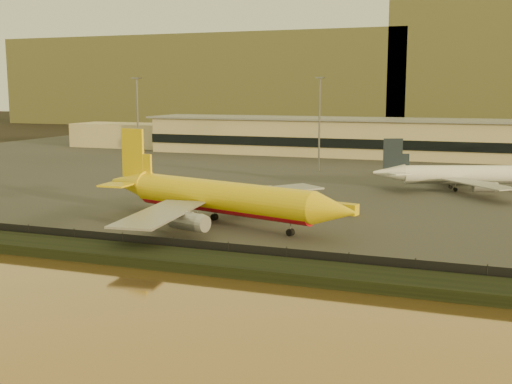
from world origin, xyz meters
TOP-DOWN VIEW (x-y plane):
  - ground at (0.00, 0.00)m, footprint 900.00×900.00m
  - embankment at (0.00, -17.00)m, footprint 320.00×7.00m
  - tarmac at (0.00, 95.00)m, footprint 320.00×220.00m
  - perimeter_fence at (0.00, -13.00)m, footprint 300.00×0.05m
  - terminal_building at (-14.52, 125.55)m, footprint 202.00×25.00m
  - apron_light_masts at (15.00, 75.00)m, footprint 152.20×12.20m
  - distant_hills at (-20.74, 340.00)m, footprint 470.00×160.00m
  - dhl_cargo_jet at (-8.09, 6.91)m, footprint 49.88×47.72m
  - white_narrowbody_jet at (28.29, 59.14)m, footprint 38.69×36.65m
  - gse_vehicle_yellow at (9.90, 22.75)m, footprint 4.68×2.85m
  - gse_vehicle_white at (-11.17, 37.25)m, footprint 4.68×3.49m

SIDE VIEW (x-z plane):
  - ground at x=0.00m, z-range 0.00..0.00m
  - tarmac at x=0.00m, z-range 0.00..0.20m
  - embankment at x=0.00m, z-range 0.00..1.40m
  - gse_vehicle_white at x=-11.17m, z-range 0.20..2.12m
  - gse_vehicle_yellow at x=9.90m, z-range 0.20..2.16m
  - perimeter_fence at x=0.00m, z-range 0.20..2.40m
  - white_narrowbody_jet at x=28.29m, z-range -2.11..9.36m
  - dhl_cargo_jet at x=-8.09m, z-range -2.85..12.29m
  - terminal_building at x=-14.52m, z-range -0.05..12.55m
  - apron_light_masts at x=15.00m, z-range 3.00..28.40m
  - distant_hills at x=-20.74m, z-range -3.61..66.39m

